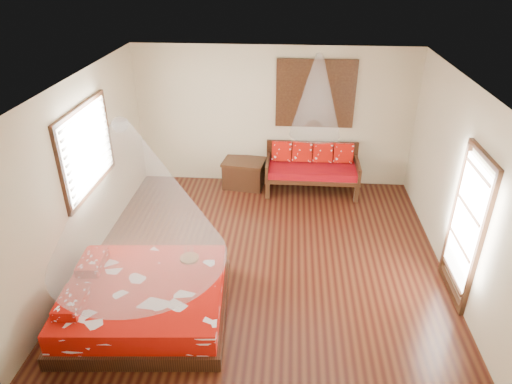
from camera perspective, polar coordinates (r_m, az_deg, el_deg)
room at (r=6.65m, az=1.23°, el=1.65°), size 5.54×5.54×2.84m
bed at (r=6.39m, az=-13.77°, el=-12.96°), size 2.25×2.06×0.64m
daybed at (r=9.18m, az=7.00°, el=3.19°), size 1.84×0.82×0.96m
storage_chest at (r=9.37m, az=-1.50°, el=2.36°), size 0.91×0.72×0.57m
shutter_panel at (r=9.01m, az=7.45°, el=12.05°), size 1.52×0.06×1.32m
window_left at (r=7.35m, az=-20.34°, el=5.07°), size 0.10×1.74×1.34m
glazed_door at (r=6.72m, az=24.73°, el=-4.11°), size 0.08×1.02×2.16m
wine_tray at (r=6.53m, az=-8.36°, el=-7.90°), size 0.27×0.27×0.21m
mosquito_net_main at (r=5.49m, az=-15.45°, el=-0.25°), size 2.20×2.20×1.80m
mosquito_net_daybed at (r=8.54m, az=7.62°, el=11.83°), size 0.96×0.96×1.50m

